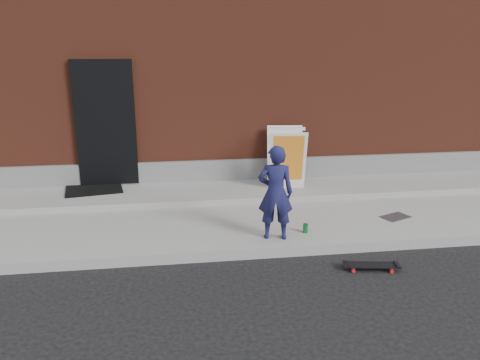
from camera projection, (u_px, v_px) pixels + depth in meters
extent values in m
plane|color=black|center=(282.00, 258.00, 6.33)|extent=(80.00, 80.00, 0.00)
cube|color=gray|center=(262.00, 214.00, 7.73)|extent=(20.00, 3.00, 0.15)
cube|color=gray|center=(253.00, 190.00, 8.55)|extent=(20.00, 1.20, 0.10)
cube|color=maroon|center=(225.00, 54.00, 12.27)|extent=(20.00, 8.00, 5.00)
cube|color=slate|center=(248.00, 169.00, 9.02)|extent=(20.00, 0.10, 0.40)
cube|color=black|center=(106.00, 123.00, 8.40)|extent=(1.05, 0.12, 2.25)
imported|color=#181945|center=(275.00, 193.00, 6.41)|extent=(0.53, 0.40, 1.33)
cylinder|color=red|center=(388.00, 266.00, 6.04)|extent=(0.05, 0.04, 0.05)
cylinder|color=red|center=(392.00, 271.00, 5.90)|extent=(0.05, 0.04, 0.05)
cylinder|color=red|center=(351.00, 265.00, 6.05)|extent=(0.05, 0.04, 0.05)
cylinder|color=red|center=(354.00, 271.00, 5.91)|extent=(0.05, 0.04, 0.05)
cube|color=#9D9EA2|center=(390.00, 266.00, 5.96)|extent=(0.07, 0.16, 0.02)
cube|color=#9D9EA2|center=(352.00, 266.00, 5.97)|extent=(0.07, 0.16, 0.02)
cube|color=black|center=(371.00, 265.00, 5.96)|extent=(0.71, 0.29, 0.01)
cube|color=silver|center=(288.00, 161.00, 8.28)|extent=(0.68, 0.37, 1.06)
cube|color=silver|center=(285.00, 155.00, 8.74)|extent=(0.68, 0.37, 1.06)
cube|color=yellow|center=(288.00, 164.00, 8.27)|extent=(0.57, 0.29, 0.85)
cube|color=silver|center=(287.00, 129.00, 8.36)|extent=(0.66, 0.13, 0.05)
cylinder|color=#187C33|center=(305.00, 228.00, 6.76)|extent=(0.10, 0.10, 0.13)
cube|color=black|center=(94.00, 189.00, 8.44)|extent=(1.09, 0.94, 0.03)
cube|color=#4D4D52|center=(396.00, 217.00, 7.37)|extent=(0.51, 0.43, 0.01)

